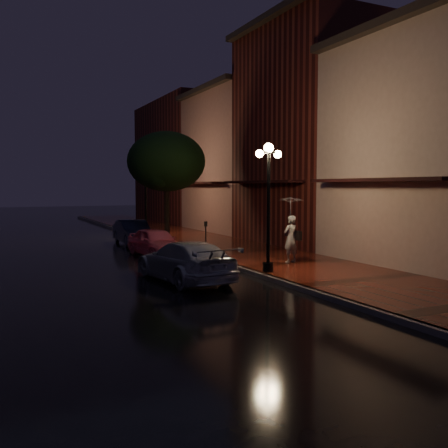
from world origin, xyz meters
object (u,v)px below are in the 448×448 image
parking_meter (206,233)px  navy_car (133,232)px  woman_with_umbrella (291,219)px  streetlamp_near (268,199)px  pink_car (156,242)px  streetlamp_far (146,194)px  street_tree (167,163)px  silver_car (185,261)px

parking_meter → navy_car: bearing=95.7°
woman_with_umbrella → streetlamp_near: bearing=24.8°
pink_car → parking_meter: bearing=-14.5°
streetlamp_far → parking_meter: streetlamp_far is taller
pink_car → parking_meter: parking_meter is taller
streetlamp_near → streetlamp_far: size_ratio=1.00×
navy_car → parking_meter: 5.49m
navy_car → woman_with_umbrella: (3.41, -9.68, 1.16)m
street_tree → silver_car: (-3.13, -10.64, -3.60)m
woman_with_umbrella → parking_meter: bearing=-84.0°
streetlamp_near → silver_car: (-2.87, 0.35, -1.95)m
streetlamp_near → street_tree: 11.12m
streetlamp_far → navy_car: (-1.59, -2.93, -1.96)m
pink_car → woman_with_umbrella: (3.74, -4.85, 1.18)m
streetlamp_far → parking_meter: (0.30, -8.08, -1.65)m
street_tree → woman_with_umbrella: size_ratio=2.32×
navy_car → silver_car: bearing=-95.8°
streetlamp_far → silver_car: (-2.87, -13.65, -1.95)m
pink_car → silver_car: (-0.94, -5.88, 0.03)m
navy_car → streetlamp_near: bearing=-80.9°
silver_car → pink_car: bearing=-104.9°
streetlamp_far → street_tree: 3.44m
pink_car → navy_car: navy_car is taller
pink_car → navy_car: size_ratio=0.94×
streetlamp_far → silver_car: size_ratio=0.96×
street_tree → parking_meter: 6.05m
streetlamp_near → pink_car: streetlamp_near is taller
streetlamp_near → silver_car: 3.49m
parking_meter → woman_with_umbrella: bearing=-86.0°
street_tree → parking_meter: size_ratio=4.41×
streetlamp_far → silver_car: 14.08m
silver_car → woman_with_umbrella: 4.93m
silver_car → woman_with_umbrella: bearing=-173.4°
streetlamp_near → parking_meter: 6.15m
streetlamp_near → streetlamp_far: same height
woman_with_umbrella → streetlamp_far: bearing=-94.3°
streetlamp_far → silver_car: bearing=-101.9°
parking_meter → silver_car: bearing=-134.1°
silver_car → street_tree: bearing=-112.2°
pink_car → navy_car: 4.85m
pink_car → woman_with_umbrella: size_ratio=1.46×
navy_car → silver_car: silver_car is taller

